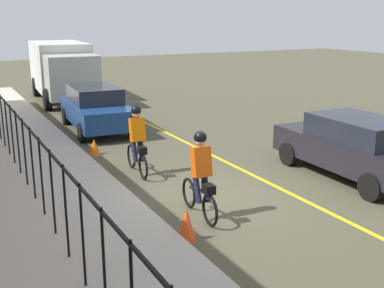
# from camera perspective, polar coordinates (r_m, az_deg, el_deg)

# --- Properties ---
(ground_plane) EXTENTS (80.00, 80.00, 0.00)m
(ground_plane) POSITION_cam_1_polar(r_m,az_deg,el_deg) (11.10, 3.24, -6.32)
(ground_plane) COLOR #4D4936
(lane_line_centre) EXTENTS (36.00, 0.12, 0.01)m
(lane_line_centre) POSITION_cam_1_polar(r_m,az_deg,el_deg) (11.96, 9.85, -4.94)
(lane_line_centre) COLOR yellow
(lane_line_centre) RESTS_ON ground
(sidewalk) EXTENTS (40.00, 3.20, 0.15)m
(sidewalk) POSITION_cam_1_polar(r_m,az_deg,el_deg) (9.89, -14.15, -9.05)
(sidewalk) COLOR #B6B2A4
(sidewalk) RESTS_ON ground
(iron_fence) EXTENTS (17.02, 0.04, 1.60)m
(iron_fence) POSITION_cam_1_polar(r_m,az_deg,el_deg) (10.36, -18.03, -1.45)
(iron_fence) COLOR black
(iron_fence) RESTS_ON sidewalk
(cyclist_lead) EXTENTS (1.71, 0.38, 1.83)m
(cyclist_lead) POSITION_cam_1_polar(r_m,az_deg,el_deg) (12.49, -6.50, 0.40)
(cyclist_lead) COLOR black
(cyclist_lead) RESTS_ON ground
(cyclist_follow) EXTENTS (1.71, 0.38, 1.83)m
(cyclist_follow) POSITION_cam_1_polar(r_m,az_deg,el_deg) (9.71, 1.03, -3.74)
(cyclist_follow) COLOR black
(cyclist_follow) RESTS_ON ground
(patrol_sedan) EXTENTS (4.45, 2.02, 1.58)m
(patrol_sedan) POSITION_cam_1_polar(r_m,az_deg,el_deg) (12.92, 18.71, -0.21)
(patrol_sedan) COLOR black
(patrol_sedan) RESTS_ON ground
(parked_sedan_rear) EXTENTS (4.50, 2.13, 1.58)m
(parked_sedan_rear) POSITION_cam_1_polar(r_m,az_deg,el_deg) (17.78, -11.31, 4.24)
(parked_sedan_rear) COLOR navy
(parked_sedan_rear) RESTS_ON ground
(box_truck_background) EXTENTS (6.85, 2.90, 2.78)m
(box_truck_background) POSITION_cam_1_polar(r_m,az_deg,el_deg) (24.66, -15.10, 8.61)
(box_truck_background) COLOR silver
(box_truck_background) RESTS_ON ground
(traffic_cone_near) EXTENTS (0.36, 0.36, 0.64)m
(traffic_cone_near) POSITION_cam_1_polar(r_m,az_deg,el_deg) (8.94, -0.66, -9.50)
(traffic_cone_near) COLOR #F74D18
(traffic_cone_near) RESTS_ON ground
(traffic_cone_far) EXTENTS (0.36, 0.36, 0.48)m
(traffic_cone_far) POSITION_cam_1_polar(r_m,az_deg,el_deg) (14.68, -11.50, -0.33)
(traffic_cone_far) COLOR orange
(traffic_cone_far) RESTS_ON ground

